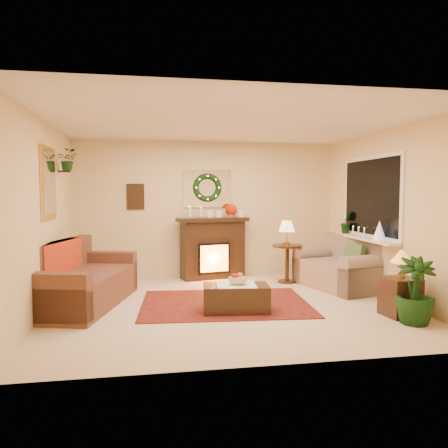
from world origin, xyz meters
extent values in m
plane|color=beige|center=(0.00, 0.00, 0.00)|extent=(5.00, 5.00, 0.00)
plane|color=white|center=(0.00, 0.00, 2.60)|extent=(5.00, 5.00, 0.00)
plane|color=#EFD88C|center=(0.00, 2.25, 1.30)|extent=(5.00, 5.00, 0.00)
plane|color=#EFD88C|center=(0.00, -2.25, 1.30)|extent=(5.00, 5.00, 0.00)
plane|color=#EFD88C|center=(-2.50, 0.00, 1.30)|extent=(4.50, 4.50, 0.00)
plane|color=#EFD88C|center=(2.50, 0.00, 1.30)|extent=(4.50, 4.50, 0.00)
cube|color=#450F0E|center=(-0.03, 0.09, 0.01)|extent=(2.55, 1.99, 0.01)
cube|color=#413020|center=(-2.04, 0.34, 0.43)|extent=(1.45, 2.31, 0.92)
cube|color=red|center=(-2.11, 0.50, 0.46)|extent=(0.73, 1.18, 0.02)
cube|color=black|center=(0.08, 2.04, 0.55)|extent=(1.23, 0.61, 1.08)
sphere|color=#B22001|center=(0.43, 2.02, 1.30)|extent=(0.22, 0.22, 0.22)
cylinder|color=white|center=(-0.35, 2.05, 1.26)|extent=(0.06, 0.06, 0.18)
cylinder|color=#FFF0C7|center=(-0.15, 1.99, 1.26)|extent=(0.06, 0.06, 0.17)
cube|color=white|center=(0.00, 2.23, 1.70)|extent=(0.92, 0.02, 0.72)
torus|color=#194719|center=(0.00, 2.19, 1.72)|extent=(0.55, 0.11, 0.55)
cube|color=#381E11|center=(-1.35, 2.23, 1.55)|extent=(0.32, 0.03, 0.48)
cube|color=gold|center=(-2.48, 0.30, 1.75)|extent=(0.03, 0.84, 1.00)
imported|color=#194719|center=(-2.34, 1.05, 1.97)|extent=(0.33, 0.28, 0.36)
cube|color=gray|center=(2.06, 0.80, 0.42)|extent=(1.23, 1.69, 0.88)
cube|color=white|center=(2.48, 0.55, 1.55)|extent=(0.03, 1.86, 1.36)
cube|color=black|center=(2.47, 0.55, 1.55)|extent=(0.02, 1.70, 1.22)
cube|color=white|center=(2.38, 0.55, 0.87)|extent=(0.22, 1.86, 0.04)
cone|color=white|center=(2.37, 0.07, 1.04)|extent=(0.20, 0.20, 0.30)
imported|color=#23491C|center=(2.40, 1.25, 1.08)|extent=(0.29, 0.23, 0.52)
cylinder|color=#451F15|center=(1.34, 1.41, 0.33)|extent=(0.62, 0.62, 0.68)
cone|color=#E2D28A|center=(1.33, 1.41, 0.88)|extent=(0.29, 0.29, 0.44)
cube|color=#513518|center=(2.12, -0.94, 0.27)|extent=(0.45, 0.45, 0.51)
cone|color=orange|center=(2.13, -0.93, 0.74)|extent=(0.28, 0.28, 0.41)
cube|color=#3D1D10|center=(0.04, -0.37, 0.21)|extent=(0.93, 0.58, 0.37)
cylinder|color=beige|center=(0.06, -0.38, 0.45)|extent=(0.25, 0.25, 0.06)
imported|color=#224E1E|center=(2.10, -1.29, 0.45)|extent=(1.77, 1.77, 2.48)
camera|label=1|loc=(-1.13, -6.09, 1.61)|focal=35.00mm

